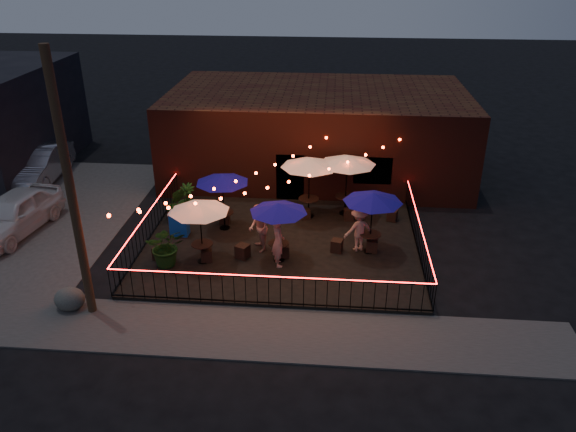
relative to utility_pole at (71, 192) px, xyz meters
name	(u,v)px	position (x,y,z in m)	size (l,w,h in m)	color
ground	(276,275)	(5.40, 2.60, -4.00)	(110.00, 110.00, 0.00)	black
patio	(281,245)	(5.40, 4.60, -3.92)	(10.00, 8.00, 0.15)	black
sidewalk	(264,333)	(5.40, -0.65, -3.98)	(18.00, 2.50, 0.05)	#413D3C
parking_lot	(4,212)	(-6.60, 6.60, -3.99)	(11.00, 12.00, 0.02)	#413D3C
brick_building	(317,132)	(6.40, 12.59, -2.00)	(14.00, 8.00, 4.00)	#3B1610
utility_pole	(71,192)	(0.00, 0.00, 0.00)	(0.26, 0.26, 8.00)	#382A16
fence_front	(269,291)	(5.40, 0.60, -3.34)	(10.00, 0.04, 1.04)	black
fence_left	(149,226)	(0.40, 4.60, -3.34)	(0.04, 8.00, 1.04)	black
fence_right	(418,236)	(10.40, 4.60, -3.34)	(0.04, 8.00, 1.04)	black
festoon_lights	(252,187)	(4.39, 4.30, -1.48)	(10.02, 8.72, 1.32)	#FF2F0F
cafe_table_0	(199,208)	(2.79, 3.04, -1.78)	(2.65, 2.65, 2.27)	black
cafe_table_1	(222,179)	(3.07, 5.63, -1.79)	(2.51, 2.51, 2.26)	black
cafe_table_2	(278,209)	(5.43, 3.35, -1.84)	(2.22, 2.22, 2.20)	black
cafe_table_3	(309,163)	(6.29, 7.01, -1.55)	(2.61, 2.61, 2.52)	black
cafe_table_4	(373,198)	(8.64, 4.24, -1.74)	(2.32, 2.32, 2.32)	black
cafe_table_5	(347,161)	(7.78, 7.37, -1.53)	(2.48, 2.48, 2.54)	black
bistro_chair_0	(160,253)	(1.24, 3.05, -3.62)	(0.40, 0.40, 0.47)	black
bistro_chair_1	(207,255)	(2.91, 3.09, -3.63)	(0.38, 0.38, 0.45)	black
bistro_chair_2	(174,217)	(0.96, 5.96, -3.60)	(0.42, 0.42, 0.50)	black
bistro_chair_3	(225,217)	(2.99, 6.10, -3.62)	(0.39, 0.39, 0.47)	black
bistro_chair_4	(243,251)	(4.14, 3.42, -3.60)	(0.42, 0.42, 0.50)	black
bistro_chair_5	(284,251)	(5.58, 3.62, -3.62)	(0.39, 0.39, 0.46)	black
bistro_chair_6	(280,211)	(5.12, 6.90, -3.63)	(0.37, 0.37, 0.44)	black
bistro_chair_7	(305,214)	(6.18, 6.76, -3.65)	(0.34, 0.34, 0.41)	black
bistro_chair_8	(337,246)	(7.47, 4.16, -3.62)	(0.39, 0.39, 0.46)	black
bistro_chair_9	(372,246)	(8.73, 4.25, -3.61)	(0.40, 0.40, 0.47)	black
bistro_chair_10	(349,214)	(7.93, 6.81, -3.63)	(0.38, 0.38, 0.45)	black
bistro_chair_11	(392,215)	(9.67, 6.88, -3.62)	(0.38, 0.38, 0.45)	black
patron_a	(278,242)	(5.45, 3.03, -2.95)	(0.66, 0.43, 1.81)	#D5B192
patron_b	(259,228)	(4.65, 4.02, -2.96)	(0.86, 0.67, 1.78)	tan
patron_c	(359,229)	(8.22, 4.34, -3.01)	(1.08, 0.62, 1.68)	beige
potted_shrub_a	(166,246)	(1.63, 2.71, -3.11)	(1.33, 1.15, 1.48)	#173410
potted_shrub_b	(176,204)	(1.03, 6.14, -3.14)	(0.78, 0.63, 1.42)	#0D400E
potted_shrub_c	(187,199)	(1.30, 6.79, -3.20)	(0.73, 0.73, 1.31)	#0B340A
cooler	(179,223)	(1.47, 4.95, -3.37)	(0.72, 0.52, 0.94)	blue
boulder	(70,299)	(-0.72, 0.08, -3.64)	(0.92, 0.78, 0.72)	#474742
car_white	(13,214)	(-5.06, 4.90, -3.21)	(1.87, 4.65, 1.58)	white
car_silver	(38,165)	(-6.63, 10.00, -3.17)	(1.76, 5.06, 1.67)	gray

